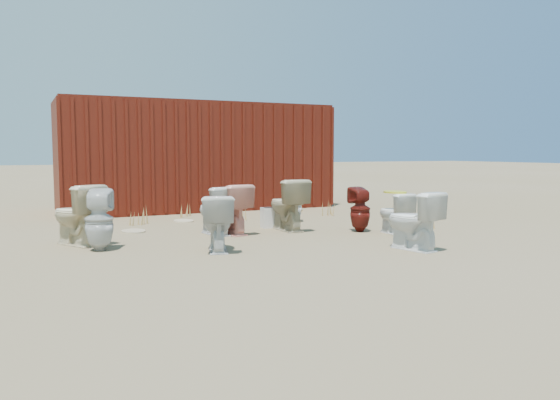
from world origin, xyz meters
name	(u,v)px	position (x,y,z in m)	size (l,w,h in m)	color
ground	(297,240)	(0.00, 0.00, 0.00)	(100.00, 100.00, 0.00)	brown
shipping_container	(195,156)	(0.00, 5.20, 1.20)	(6.00, 2.40, 2.40)	#460C0B
toilet_front_a	(215,210)	(-0.93, 1.04, 0.39)	(0.43, 0.75, 0.77)	silver
toilet_front_pink	(230,209)	(-0.69, 0.98, 0.40)	(0.45, 0.79, 0.80)	#F6A08E
toilet_front_c	(217,223)	(-1.37, -0.34, 0.38)	(0.42, 0.74, 0.75)	silver
toilet_front_maroon	(360,209)	(1.31, 0.30, 0.37)	(0.33, 0.34, 0.73)	#5F1610
toilet_front_e	(413,221)	(1.02, -1.39, 0.39)	(0.44, 0.77, 0.79)	white
toilet_back_a	(99,220)	(-2.78, 0.36, 0.41)	(0.37, 0.38, 0.82)	silver
toilet_back_beige_left	(76,215)	(-3.01, 0.95, 0.43)	(0.48, 0.84, 0.86)	beige
toilet_back_beige_right	(287,205)	(0.30, 0.97, 0.43)	(0.48, 0.84, 0.86)	#BDAF8A
toilet_back_yellowlid	(395,213)	(1.68, -0.14, 0.33)	(0.37, 0.65, 0.66)	white
toilet_back_e	(294,205)	(0.91, 1.87, 0.32)	(0.29, 0.29, 0.64)	white
yellow_lid	(395,192)	(1.68, -0.14, 0.67)	(0.33, 0.42, 0.03)	gold
loose_tank	(276,217)	(0.28, 1.36, 0.17)	(0.50, 0.20, 0.35)	silver
loose_lid_near	(133,231)	(-2.05, 1.89, 0.01)	(0.38, 0.49, 0.02)	#C8B791
loose_lid_far	(184,221)	(-0.95, 2.83, 0.01)	(0.36, 0.47, 0.02)	beige
weed_clump_a	(139,216)	(-1.81, 2.70, 0.16)	(0.36, 0.36, 0.32)	#A28041
weed_clump_b	(239,214)	(0.03, 2.45, 0.13)	(0.32, 0.32, 0.25)	#A28041
weed_clump_c	(328,208)	(1.99, 2.48, 0.15)	(0.36, 0.36, 0.30)	#A28041
weed_clump_d	(187,210)	(-0.69, 3.50, 0.14)	(0.30, 0.30, 0.28)	#A28041
weed_clump_e	(297,205)	(1.78, 3.43, 0.14)	(0.34, 0.34, 0.27)	#A28041
weed_clump_f	(429,221)	(2.64, 0.16, 0.12)	(0.28, 0.28, 0.25)	#A28041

